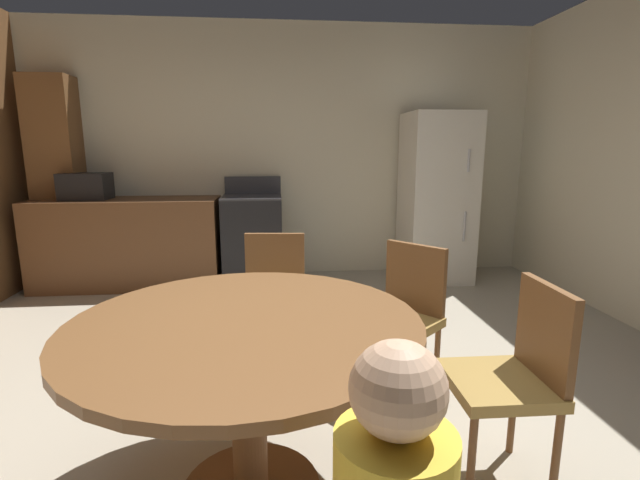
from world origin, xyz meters
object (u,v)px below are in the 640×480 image
at_px(chair_east, 515,371).
at_px(microwave, 86,186).
at_px(chair_northeast, 403,311).
at_px(dining_table, 247,356).
at_px(oven_range, 253,239).
at_px(chair_north, 274,294).
at_px(refrigerator, 437,198).

bearing_deg(chair_east, microwave, -46.23).
bearing_deg(chair_northeast, dining_table, 0.00).
distance_m(microwave, dining_table, 3.54).
height_order(oven_range, chair_north, oven_range).
relative_size(microwave, dining_table, 0.32).
bearing_deg(refrigerator, microwave, 179.19).
relative_size(oven_range, refrigerator, 0.62).
distance_m(microwave, chair_north, 2.75).
distance_m(dining_table, chair_northeast, 1.10).
height_order(refrigerator, dining_table, refrigerator).
relative_size(oven_range, microwave, 2.50).
relative_size(microwave, chair_north, 0.51).
xyz_separation_m(refrigerator, chair_northeast, (-0.99, -2.29, -0.38)).
bearing_deg(oven_range, chair_northeast, -67.99).
bearing_deg(chair_east, chair_north, -47.11).
bearing_deg(chair_north, chair_northeast, 68.07).
xyz_separation_m(dining_table, chair_north, (0.10, 1.09, -0.11)).
bearing_deg(dining_table, chair_northeast, 40.87).
height_order(dining_table, chair_north, chair_north).
bearing_deg(microwave, chair_northeast, -42.29).
height_order(refrigerator, chair_north, refrigerator).
height_order(refrigerator, chair_east, refrigerator).
bearing_deg(dining_table, chair_north, 84.72).
height_order(oven_range, chair_east, oven_range).
bearing_deg(dining_table, oven_range, 92.27).
xyz_separation_m(oven_range, chair_northeast, (0.95, -2.34, 0.03)).
bearing_deg(chair_east, refrigerator, -102.48).
distance_m(oven_range, microwave, 1.72).
bearing_deg(microwave, chair_east, -47.28).
xyz_separation_m(refrigerator, microwave, (-3.57, 0.05, 0.15)).
bearing_deg(oven_range, dining_table, -87.73).
height_order(oven_range, microwave, microwave).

